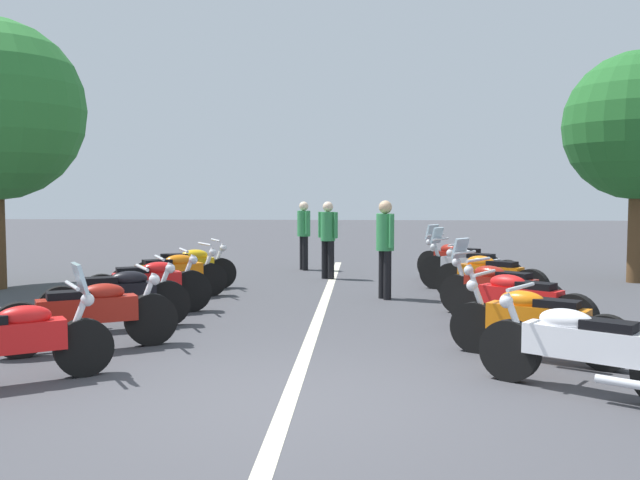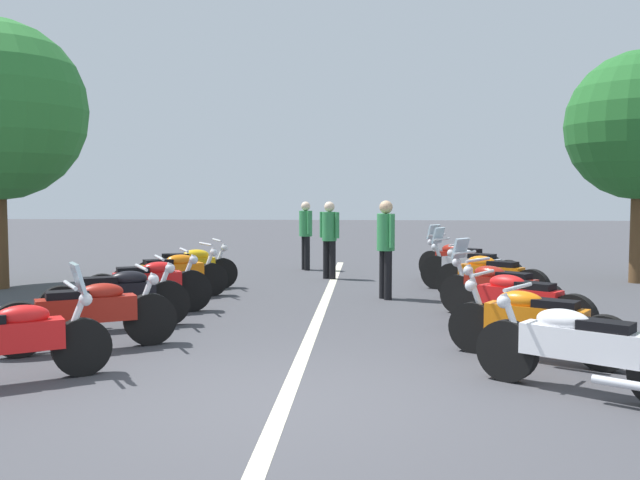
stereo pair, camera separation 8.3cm
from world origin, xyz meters
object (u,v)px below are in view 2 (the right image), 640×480
object	(u,v)px
motorcycle_right_row_2	(518,302)
bystander_2	(306,230)
motorcycle_left_row_5	(188,267)
motorcycle_right_row_0	(579,347)
motorcycle_right_row_3	(498,289)
bystander_0	(386,241)
motorcycle_left_row_4	(172,274)
motorcycle_left_row_3	(149,285)
motorcycle_left_row_0	(7,339)
motorcycle_left_row_1	(88,313)
motorcycle_left_row_2	(117,297)
motorcycle_right_row_4	(490,277)
motorcycle_right_row_5	(470,267)
bystander_1	(329,234)
motorcycle_right_row_6	(459,261)
motorcycle_right_row_1	(534,322)

from	to	relation	value
motorcycle_right_row_2	bystander_2	world-z (taller)	bystander_2
motorcycle_left_row_5	motorcycle_right_row_2	distance (m)	6.78
motorcycle_right_row_0	motorcycle_right_row_3	world-z (taller)	motorcycle_right_row_3
bystander_0	motorcycle_right_row_2	bearing A→B (deg)	-88.63
motorcycle_right_row_0	bystander_0	xyz separation A→B (m)	(5.78, 1.70, 0.59)
motorcycle_left_row_4	motorcycle_right_row_3	xyz separation A→B (m)	(-1.58, -5.48, 0.01)
motorcycle_left_row_3	motorcycle_right_row_3	xyz separation A→B (m)	(-0.04, -5.40, -0.00)
motorcycle_left_row_0	bystander_2	bearing A→B (deg)	45.62
motorcycle_left_row_1	motorcycle_left_row_2	bearing A→B (deg)	65.74
motorcycle_left_row_3	motorcycle_left_row_5	bearing A→B (deg)	66.19
motorcycle_left_row_1	motorcycle_right_row_4	size ratio (longest dim) A/B	1.10
motorcycle_left_row_4	motorcycle_right_row_5	world-z (taller)	motorcycle_right_row_5
motorcycle_left_row_1	motorcycle_left_row_3	xyz separation A→B (m)	(2.52, 0.06, 0.00)
motorcycle_right_row_3	bystander_1	xyz separation A→B (m)	(4.65, 2.82, 0.54)
motorcycle_right_row_0	motorcycle_left_row_5	bearing A→B (deg)	-14.79
motorcycle_right_row_5	motorcycle_right_row_4	bearing A→B (deg)	130.20
bystander_2	motorcycle_right_row_0	bearing A→B (deg)	-97.95
motorcycle_left_row_2	motorcycle_left_row_4	distance (m)	2.74
motorcycle_right_row_3	motorcycle_left_row_3	bearing A→B (deg)	38.90
motorcycle_right_row_3	motorcycle_right_row_5	size ratio (longest dim) A/B	0.91
motorcycle_left_row_3	motorcycle_right_row_3	size ratio (longest dim) A/B	1.12
motorcycle_left_row_4	motorcycle_right_row_3	distance (m)	5.70
bystander_0	bystander_2	xyz separation A→B (m)	(4.50, 1.85, -0.06)
motorcycle_left_row_4	bystander_2	distance (m)	5.19
motorcycle_right_row_4	motorcycle_right_row_6	bearing A→B (deg)	-48.35
motorcycle_left_row_3	motorcycle_right_row_6	distance (m)	6.77
motorcycle_left_row_2	motorcycle_right_row_6	distance (m)	7.62
motorcycle_right_row_5	bystander_2	size ratio (longest dim) A/B	1.10
motorcycle_left_row_0	motorcycle_right_row_6	world-z (taller)	motorcycle_right_row_6
motorcycle_right_row_3	motorcycle_right_row_4	distance (m)	1.50
motorcycle_left_row_2	motorcycle_right_row_3	distance (m)	5.59
motorcycle_left_row_1	motorcycle_left_row_5	bearing A→B (deg)	61.73
motorcycle_left_row_5	bystander_0	distance (m)	3.97
motorcycle_left_row_4	motorcycle_left_row_5	distance (m)	1.15
motorcycle_left_row_0	motorcycle_right_row_1	size ratio (longest dim) A/B	0.99
motorcycle_left_row_5	bystander_1	distance (m)	3.33
motorcycle_right_row_6	bystander_2	xyz separation A→B (m)	(2.14, 3.43, 0.51)
motorcycle_right_row_2	bystander_1	distance (m)	6.54
motorcycle_left_row_3	motorcycle_right_row_5	xyz separation A→B (m)	(2.79, -5.37, 0.01)
motorcycle_right_row_2	bystander_1	xyz separation A→B (m)	(5.86, 2.87, 0.54)
motorcycle_left_row_5	bystander_2	size ratio (longest dim) A/B	1.11
bystander_2	motorcycle_right_row_5	bearing A→B (deg)	-72.36
motorcycle_left_row_0	motorcycle_right_row_1	world-z (taller)	motorcycle_left_row_0
motorcycle_right_row_2	bystander_0	xyz separation A→B (m)	(3.06, 1.70, 0.58)
motorcycle_right_row_1	motorcycle_right_row_6	xyz separation A→B (m)	(6.83, -0.01, 0.02)
motorcycle_left_row_4	motorcycle_right_row_6	distance (m)	6.02
motorcycle_left_row_3	motorcycle_right_row_4	bearing A→B (deg)	-10.78
motorcycle_left_row_1	bystander_0	distance (m)	5.72
motorcycle_right_row_1	motorcycle_right_row_6	world-z (taller)	motorcycle_right_row_6
motorcycle_left_row_1	motorcycle_right_row_4	world-z (taller)	motorcycle_left_row_1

